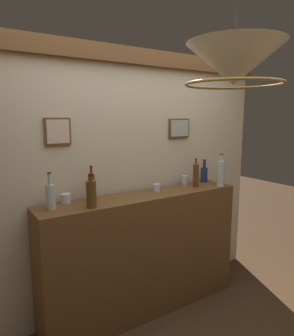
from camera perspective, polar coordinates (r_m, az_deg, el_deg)
panelled_rear_partition at (r=2.90m, az=-3.33°, el=-0.77°), size 3.09×0.15×2.41m
bar_shelf_unit at (r=2.91m, az=-0.56°, el=-15.75°), size 1.91×0.36×1.12m
liquor_bottle_brandy at (r=3.30m, az=10.64°, el=-1.01°), size 0.07×0.07×0.24m
liquor_bottle_rye at (r=2.39m, az=-17.63°, el=-4.98°), size 0.07×0.07×0.28m
liquor_bottle_whiskey at (r=2.36m, az=-10.39°, el=-4.70°), size 0.08×0.08×0.26m
liquor_bottle_gin at (r=3.11m, az=13.63°, el=-0.91°), size 0.08×0.08×0.33m
liquor_bottle_port at (r=3.04m, az=9.10°, el=-1.37°), size 0.06×0.06×0.28m
liquor_bottle_tequila at (r=2.57m, az=-10.32°, el=-3.46°), size 0.06×0.06×0.29m
glass_tumbler_rocks at (r=2.83m, az=1.85°, el=-3.71°), size 0.06×0.06×0.07m
glass_tumbler_highball at (r=2.55m, az=-14.94°, el=-5.50°), size 0.08×0.08×0.07m
glass_tumbler_shot at (r=3.14m, az=7.09°, el=-2.25°), size 0.07×0.07×0.09m
pendant_lamp at (r=1.86m, az=16.04°, el=17.97°), size 0.55×0.55×0.54m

